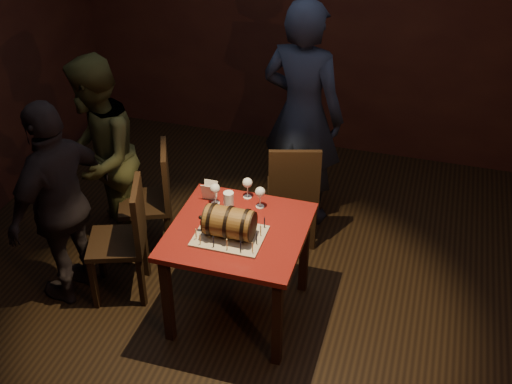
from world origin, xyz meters
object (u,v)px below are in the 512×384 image
at_px(chair_back, 293,189).
at_px(person_left_rear, 99,158).
at_px(pub_table, 238,242).
at_px(chair_left_front, 127,235).
at_px(person_back, 302,115).
at_px(wine_glass_mid, 247,184).
at_px(pint_of_ale, 229,202).
at_px(person_left_front, 61,204).
at_px(wine_glass_right, 260,193).
at_px(chair_left_rear, 155,195).
at_px(barrel_cake, 229,223).
at_px(wine_glass_left, 215,189).

xyz_separation_m(chair_back, person_left_rear, (-1.45, -0.43, 0.29)).
xyz_separation_m(pub_table, chair_left_front, (-0.84, -0.01, -0.12)).
bearing_deg(chair_left_front, person_left_rear, 132.11).
bearing_deg(pub_table, person_back, 85.13).
relative_size(wine_glass_mid, person_back, 0.08).
bearing_deg(pub_table, pint_of_ale, 124.89).
height_order(wine_glass_mid, chair_back, chair_back).
bearing_deg(person_left_front, pub_table, 108.73).
xyz_separation_m(pub_table, wine_glass_right, (0.07, 0.29, 0.23)).
bearing_deg(chair_left_rear, chair_left_front, -87.42).
bearing_deg(wine_glass_mid, chair_back, 68.62).
distance_m(barrel_cake, wine_glass_left, 0.40).
distance_m(barrel_cake, chair_back, 1.08).
xyz_separation_m(chair_left_rear, person_left_front, (-0.39, -0.65, 0.26)).
distance_m(chair_left_rear, person_left_front, 0.80).
height_order(wine_glass_right, person_left_front, person_left_front).
xyz_separation_m(wine_glass_left, chair_left_rear, (-0.62, 0.28, -0.35)).
relative_size(barrel_cake, wine_glass_mid, 2.33).
bearing_deg(chair_left_front, pint_of_ale, 14.72).
relative_size(wine_glass_left, wine_glass_right, 1.00).
distance_m(pint_of_ale, person_left_rear, 1.20).
bearing_deg(chair_left_front, person_back, 54.64).
bearing_deg(wine_glass_left, barrel_cake, -56.99).
relative_size(wine_glass_right, chair_left_front, 0.17).
distance_m(wine_glass_mid, chair_back, 0.67).
relative_size(pub_table, chair_left_front, 0.97).
relative_size(chair_back, person_left_front, 0.59).
relative_size(wine_glass_mid, chair_left_front, 0.17).
bearing_deg(chair_back, barrel_cake, -100.36).
xyz_separation_m(chair_left_rear, chair_left_front, (0.02, -0.53, 0.00)).
height_order(pub_table, chair_back, chair_back).
bearing_deg(wine_glass_mid, pub_table, -82.03).
distance_m(pub_table, pint_of_ale, 0.29).
xyz_separation_m(wine_glass_left, chair_left_front, (-0.60, -0.25, -0.35)).
bearing_deg(person_back, wine_glass_right, 99.57).
bearing_deg(pub_table, person_left_rear, 159.20).
bearing_deg(wine_glass_right, person_left_front, -162.76).
height_order(wine_glass_mid, chair_left_rear, chair_left_rear).
distance_m(pub_table, barrel_cake, 0.25).
bearing_deg(person_back, pub_table, 97.32).
bearing_deg(wine_glass_right, barrel_cake, -103.64).
relative_size(wine_glass_mid, pint_of_ale, 1.07).
height_order(wine_glass_left, chair_left_front, chair_left_front).
height_order(wine_glass_left, chair_left_rear, chair_left_rear).
distance_m(barrel_cake, pint_of_ale, 0.30).
relative_size(pint_of_ale, chair_left_front, 0.16).
height_order(pub_table, wine_glass_right, wine_glass_right).
bearing_deg(chair_back, wine_glass_right, -98.30).
relative_size(chair_back, chair_left_rear, 1.00).
height_order(pint_of_ale, person_left_front, person_left_front).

